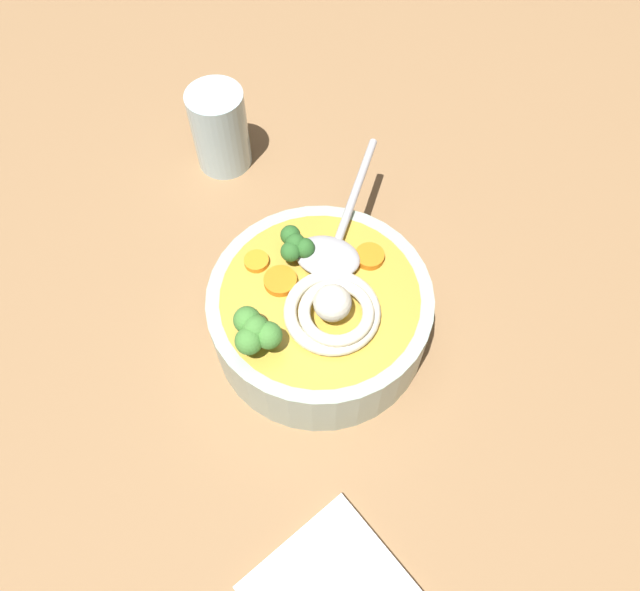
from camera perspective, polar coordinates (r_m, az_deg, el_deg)
The scene contains 10 objects.
table_slab at distance 62.52cm, azimuth 0.60°, elevation -1.04°, with size 135.26×135.26×3.08cm, color #936D47.
soup_bowl at distance 56.37cm, azimuth 0.00°, elevation -1.69°, with size 20.19×20.19×6.78cm.
noodle_pile at distance 51.49cm, azimuth 1.25°, elevation -1.35°, with size 9.20×9.02×3.70cm.
soup_spoon at distance 55.42cm, azimuth 1.50°, elevation 4.61°, with size 6.62×17.52×1.60cm.
broccoli_floret_near_spoon at distance 49.58cm, azimuth -6.10°, elevation -3.36°, with size 4.51×3.88×3.56cm.
broccoli_floret_left at distance 54.33cm, azimuth -2.37°, elevation 4.72°, with size 3.58×3.08×2.83cm.
carrot_slice_front at distance 55.51cm, azimuth 4.66°, elevation 3.67°, with size 2.67×2.67×0.71cm, color orange.
carrot_slice_extra_b at distance 55.39cm, azimuth -5.97°, elevation 3.21°, with size 2.25×2.25×0.60cm, color orange.
carrot_slice_beside_chili at distance 54.00cm, azimuth -3.73°, elevation 1.36°, with size 2.96×2.96×0.71cm, color orange.
drinking_glass at distance 69.90cm, azimuth -9.35°, elevation 15.09°, with size 6.16×6.16×9.56cm, color silver.
Camera 1 is at (12.98, -27.95, 55.94)cm, focal length 34.19 mm.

